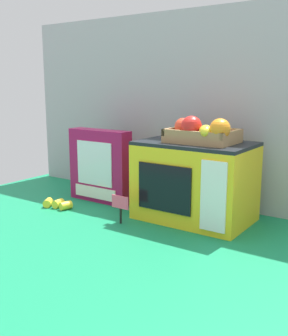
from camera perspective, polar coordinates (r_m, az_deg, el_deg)
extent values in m
plane|color=#147A4C|center=(1.55, 1.25, -6.32)|extent=(1.70, 1.70, 0.00)
cube|color=#A0A3A8|center=(1.68, 5.72, 8.26)|extent=(1.61, 0.03, 0.76)
cube|color=yellow|center=(1.46, 7.11, -2.04)|extent=(0.39, 0.26, 0.27)
cube|color=black|center=(1.44, 7.25, 3.41)|extent=(0.39, 0.26, 0.01)
cube|color=black|center=(1.38, 2.82, -2.85)|extent=(0.20, 0.01, 0.16)
cube|color=white|center=(1.29, 9.65, -3.96)|extent=(0.09, 0.01, 0.23)
cube|color=#A37F51|center=(1.42, 8.13, 4.00)|extent=(0.23, 0.17, 0.02)
cube|color=#A37F51|center=(1.35, 6.66, 4.64)|extent=(0.23, 0.01, 0.02)
cube|color=#A37F51|center=(1.49, 9.51, 5.20)|extent=(0.23, 0.01, 0.02)
cube|color=#A37F51|center=(1.47, 4.38, 5.25)|extent=(0.01, 0.17, 0.02)
cube|color=#A37F51|center=(1.37, 12.19, 4.58)|extent=(0.01, 0.17, 0.02)
ellipsoid|color=yellow|center=(1.35, 8.62, 5.03)|extent=(0.07, 0.08, 0.04)
sphere|color=#E04228|center=(1.43, 5.49, 5.78)|extent=(0.06, 0.06, 0.06)
sphere|color=orange|center=(1.33, 10.55, 5.38)|extent=(0.07, 0.07, 0.07)
sphere|color=red|center=(1.39, 6.63, 5.81)|extent=(0.07, 0.07, 0.07)
cube|color=#99144C|center=(1.69, -6.15, 0.32)|extent=(0.28, 0.07, 0.30)
cube|color=silver|center=(1.66, -6.96, 0.62)|extent=(0.18, 0.00, 0.18)
cube|color=white|center=(1.69, -6.86, -3.44)|extent=(0.21, 0.00, 0.05)
cylinder|color=black|center=(1.44, -3.28, -6.67)|extent=(0.01, 0.01, 0.06)
cube|color=#F44C6B|center=(1.42, -3.35, -4.78)|extent=(0.07, 0.00, 0.05)
cylinder|color=yellow|center=(1.62, -10.86, -5.16)|extent=(0.04, 0.05, 0.03)
cylinder|color=yellow|center=(1.65, -11.87, -4.87)|extent=(0.04, 0.05, 0.03)
cylinder|color=yellow|center=(1.67, -13.23, -4.73)|extent=(0.05, 0.06, 0.03)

